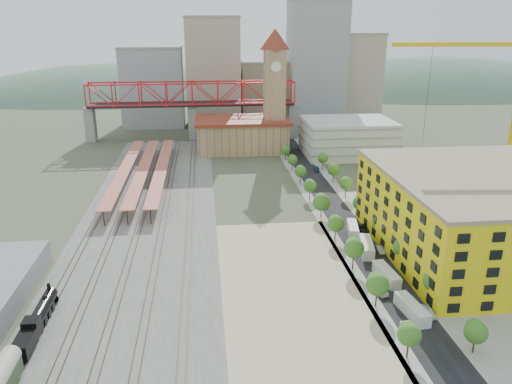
{
  "coord_description": "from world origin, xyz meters",
  "views": [
    {
      "loc": [
        -20.3,
        -118.46,
        50.65
      ],
      "look_at": [
        -7.89,
        -0.91,
        10.0
      ],
      "focal_mm": 35.0,
      "sensor_mm": 36.0,
      "label": 1
    }
  ],
  "objects": [
    {
      "name": "ground",
      "position": [
        0.0,
        0.0,
        0.0
      ],
      "size": [
        400.0,
        400.0,
        0.0
      ],
      "primitive_type": "plane",
      "color": "#474C38",
      "rests_on": "ground"
    },
    {
      "name": "ballast_strip",
      "position": [
        -36.0,
        17.5,
        0.03
      ],
      "size": [
        36.0,
        165.0,
        0.06
      ],
      "primitive_type": "cube",
      "color": "#605E59",
      "rests_on": "ground"
    },
    {
      "name": "dirt_lot",
      "position": [
        -4.0,
        -31.5,
        0.03
      ],
      "size": [
        28.0,
        67.0,
        0.06
      ],
      "primitive_type": "cube",
      "color": "tan",
      "rests_on": "ground"
    },
    {
      "name": "street_asphalt",
      "position": [
        16.0,
        15.0,
        0.03
      ],
      "size": [
        12.0,
        170.0,
        0.06
      ],
      "primitive_type": "cube",
      "color": "black",
      "rests_on": "ground"
    },
    {
      "name": "sidewalk_west",
      "position": [
        10.5,
        15.0,
        0.02
      ],
      "size": [
        3.0,
        170.0,
        0.04
      ],
      "primitive_type": "cube",
      "color": "gray",
      "rests_on": "ground"
    },
    {
      "name": "sidewalk_east",
      "position": [
        21.5,
        15.0,
        0.02
      ],
      "size": [
        3.0,
        170.0,
        0.04
      ],
      "primitive_type": "cube",
      "color": "gray",
      "rests_on": "ground"
    },
    {
      "name": "construction_pad",
      "position": [
        45.0,
        -20.0,
        0.03
      ],
      "size": [
        50.0,
        90.0,
        0.06
      ],
      "primitive_type": "cube",
      "color": "gray",
      "rests_on": "ground"
    },
    {
      "name": "rail_tracks",
      "position": [
        -37.8,
        17.5,
        0.15
      ],
      "size": [
        26.56,
        160.0,
        0.18
      ],
      "color": "#382B23",
      "rests_on": "ground"
    },
    {
      "name": "platform_canopies",
      "position": [
        -41.0,
        45.0,
        3.99
      ],
      "size": [
        16.0,
        80.0,
        4.12
      ],
      "color": "#C36B4B",
      "rests_on": "ground"
    },
    {
      "name": "station_hall",
      "position": [
        -5.0,
        82.0,
        6.67
      ],
      "size": [
        38.0,
        24.0,
        13.1
      ],
      "color": "tan",
      "rests_on": "ground"
    },
    {
      "name": "clock_tower",
      "position": [
        8.0,
        79.99,
        28.7
      ],
      "size": [
        12.0,
        12.0,
        52.0
      ],
      "color": "tan",
      "rests_on": "ground"
    },
    {
      "name": "parking_garage",
      "position": [
        36.0,
        70.0,
        7.0
      ],
      "size": [
        34.0,
        26.0,
        14.0
      ],
      "primitive_type": "cube",
      "color": "silver",
      "rests_on": "ground"
    },
    {
      "name": "truss_bridge",
      "position": [
        -25.0,
        105.0,
        18.86
      ],
      "size": [
        94.0,
        9.6,
        25.6
      ],
      "color": "gray",
      "rests_on": "ground"
    },
    {
      "name": "construction_building",
      "position": [
        42.0,
        -20.0,
        9.41
      ],
      "size": [
        44.6,
        50.6,
        18.8
      ],
      "color": "#F3F314",
      "rests_on": "ground"
    },
    {
      "name": "street_trees",
      "position": [
        16.0,
        5.0,
        0.0
      ],
      "size": [
        15.4,
        124.4,
        8.0
      ],
      "color": "#3D6E21",
      "rests_on": "ground"
    },
    {
      "name": "skyline",
      "position": [
        7.47,
        142.31,
        22.81
      ],
      "size": [
        133.0,
        46.0,
        60.0
      ],
      "color": "#9EA0A3",
      "rests_on": "ground"
    },
    {
      "name": "distant_hills",
      "position": [
        45.28,
        260.0,
        -79.54
      ],
      "size": [
        647.0,
        264.0,
        227.0
      ],
      "color": "#4C6B59",
      "rests_on": "ground"
    },
    {
      "name": "locomotive",
      "position": [
        -50.0,
        -40.8,
        1.85
      ],
      "size": [
        2.58,
        19.88,
        4.97
      ],
      "color": "black",
      "rests_on": "ground"
    },
    {
      "name": "tower_crane",
      "position": [
        62.71,
        11.07,
        32.33
      ],
      "size": [
        49.0,
        6.4,
        52.39
      ],
      "color": "gold",
      "rests_on": "ground"
    },
    {
      "name": "site_trailer_a",
      "position": [
        16.0,
        -43.51,
        1.26
      ],
      "size": [
        3.61,
        9.43,
        2.52
      ],
      "primitive_type": "cube",
      "rotation": [
        0.0,
        0.0,
        0.13
      ],
      "color": "silver",
      "rests_on": "ground"
    },
    {
      "name": "site_trailer_b",
      "position": [
        16.0,
        -30.43,
        1.24
      ],
      "size": [
        3.19,
        9.21,
        2.47
      ],
      "primitive_type": "cube",
      "rotation": [
        0.0,
        0.0,
        0.09
      ],
      "color": "silver",
      "rests_on": "ground"
    },
    {
      "name": "site_trailer_c",
      "position": [
        16.0,
        -17.35,
        1.34
      ],
      "size": [
        4.47,
        10.09,
        2.67
      ],
      "primitive_type": "cube",
      "rotation": [
        0.0,
        0.0,
        -0.2
      ],
      "color": "silver",
      "rests_on": "ground"
    },
    {
      "name": "site_trailer_d",
      "position": [
        16.0,
        -6.22,
        1.18
      ],
      "size": [
        3.88,
        8.9,
        2.36
      ],
      "primitive_type": "cube",
      "rotation": [
        0.0,
        0.0,
        -0.19
      ],
      "color": "silver",
      "rests_on": "ground"
    },
    {
      "name": "car_0",
      "position": [
        13.0,
        -48.44,
        0.65
      ],
      "size": [
        1.95,
        3.98,
        1.31
      ],
      "primitive_type": "imported",
      "rotation": [
        0.0,
        0.0,
        -0.11
      ],
      "color": "#B8B8B8",
      "rests_on": "ground"
    },
    {
      "name": "car_1",
      "position": [
        13.0,
        -35.49,
        0.75
      ],
      "size": [
        2.1,
        4.69,
        1.5
      ],
      "primitive_type": "imported",
      "rotation": [
        0.0,
        0.0,
        0.12
      ],
      "color": "#939398",
      "rests_on": "ground"
    },
    {
      "name": "car_2",
      "position": [
        13.0,
        -15.95,
        0.78
      ],
      "size": [
        2.92,
        5.76,
        1.56
      ],
      "primitive_type": "imported",
      "rotation": [
        0.0,
        0.0,
        -0.06
      ],
      "color": "black",
      "rests_on": "ground"
    },
    {
      "name": "car_3",
      "position": [
        13.0,
        13.66,
        0.76
      ],
      "size": [
        2.54,
        5.41,
        1.53
      ],
      "primitive_type": "imported",
      "rotation": [
        0.0,
        0.0,
        0.08
      ],
      "color": "navy",
      "rests_on": "ground"
    },
    {
      "name": "car_4",
      "position": [
        19.0,
        -43.9,
        0.75
      ],
      "size": [
        1.82,
        4.41,
        1.49
      ],
      "primitive_type": "imported",
      "rotation": [
        0.0,
        0.0,
        0.01
      ],
      "color": "white",
      "rests_on": "ground"
    },
    {
      "name": "car_5",
      "position": [
        19.0,
        -17.7,
        0.72
      ],
      "size": [
        1.7,
        4.42,
        1.44
      ],
      "primitive_type": "imported",
      "rotation": [
        0.0,
        0.0,
        0.04
      ],
      "color": "gray",
      "rests_on": "ground"
    },
    {
      "name": "car_6",
      "position": [
        19.0,
        -5.38,
        0.71
      ],
      "size": [
        2.57,
        5.19,
        1.42
      ],
      "primitive_type": "imported",
      "rotation": [
        0.0,
        0.0,
        0.04
      ],
      "color": "black",
      "rests_on": "ground"
    },
    {
      "name": "car_7",
      "position": [
        19.0,
        48.33,
        0.66
      ],
      "size": [
        2.5,
        4.77,
        1.32
      ],
      "primitive_type": "imported",
      "rotation": [
        0.0,
        0.0,
        -0.15
      ],
      "color": "navy",
      "rests_on": "ground"
    }
  ]
}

